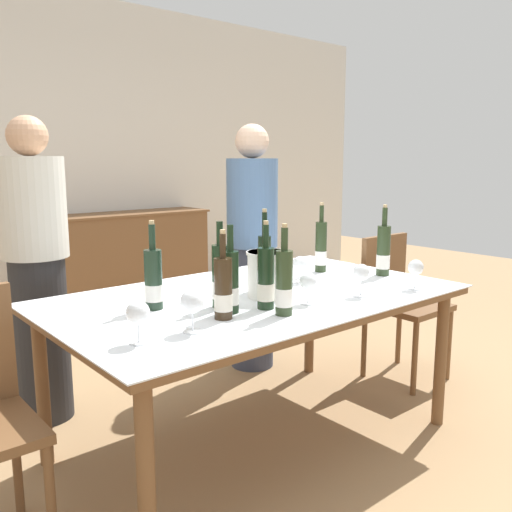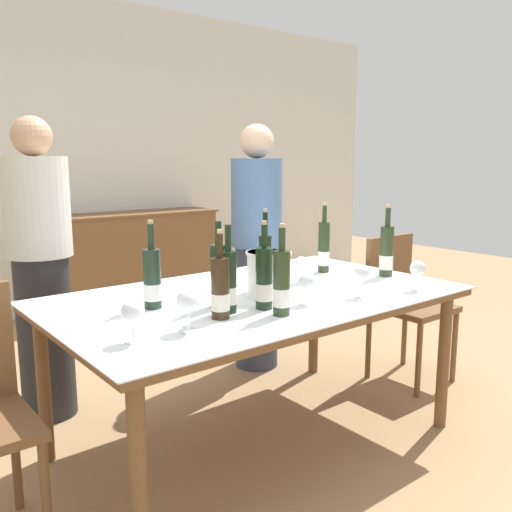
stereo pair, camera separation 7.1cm
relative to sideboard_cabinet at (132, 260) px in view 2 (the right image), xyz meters
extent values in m
plane|color=#A37F56|center=(-0.67, -2.69, -0.45)|extent=(12.00, 12.00, 0.00)
cube|color=silver|center=(-0.67, 0.29, 0.95)|extent=(8.00, 0.10, 2.80)
cube|color=brown|center=(0.00, 0.00, -0.01)|extent=(1.60, 0.44, 0.87)
cube|color=brown|center=(0.00, 0.00, 0.43)|extent=(1.65, 0.46, 0.02)
cylinder|color=brown|center=(-1.52, -3.16, -0.09)|extent=(0.06, 0.06, 0.71)
cylinder|color=brown|center=(0.18, -3.16, -0.09)|extent=(0.06, 0.06, 0.71)
cylinder|color=brown|center=(-1.52, -2.23, -0.09)|extent=(0.06, 0.06, 0.71)
cylinder|color=brown|center=(0.18, -2.23, -0.09)|extent=(0.06, 0.06, 0.71)
cube|color=brown|center=(-0.67, -2.69, 0.28)|extent=(1.86, 1.10, 0.04)
cube|color=white|center=(-0.67, -2.69, 0.30)|extent=(1.89, 1.13, 0.01)
cylinder|color=white|center=(-0.66, -2.77, 0.41)|extent=(0.20, 0.20, 0.21)
cylinder|color=white|center=(-0.66, -2.77, 0.51)|extent=(0.21, 0.21, 0.01)
cylinder|color=#28381E|center=(0.13, -2.82, 0.44)|extent=(0.07, 0.07, 0.27)
cylinder|color=white|center=(0.13, -2.82, 0.38)|extent=(0.07, 0.07, 0.08)
cylinder|color=#28381E|center=(0.13, -2.82, 0.62)|extent=(0.03, 0.03, 0.10)
cylinder|color=tan|center=(0.13, -2.82, 0.68)|extent=(0.02, 0.02, 0.02)
cylinder|color=#28381E|center=(-0.81, -3.03, 0.43)|extent=(0.07, 0.07, 0.26)
cylinder|color=white|center=(-0.81, -3.03, 0.38)|extent=(0.07, 0.07, 0.07)
cylinder|color=#28381E|center=(-0.81, -3.03, 0.61)|extent=(0.03, 0.03, 0.09)
cylinder|color=tan|center=(-0.81, -3.03, 0.66)|extent=(0.02, 0.02, 0.02)
cylinder|color=black|center=(-0.57, -2.64, 0.43)|extent=(0.06, 0.06, 0.26)
cylinder|color=silver|center=(-0.57, -2.64, 0.37)|extent=(0.06, 0.06, 0.07)
cylinder|color=black|center=(-0.57, -2.64, 0.62)|extent=(0.02, 0.02, 0.11)
cylinder|color=tan|center=(-0.57, -2.64, 0.68)|extent=(0.02, 0.02, 0.02)
cylinder|color=black|center=(-0.93, -2.77, 0.44)|extent=(0.07, 0.07, 0.27)
cylinder|color=white|center=(-0.93, -2.77, 0.38)|extent=(0.07, 0.07, 0.07)
cylinder|color=black|center=(-0.93, -2.77, 0.62)|extent=(0.03, 0.03, 0.10)
cylinder|color=black|center=(-0.95, -2.87, 0.43)|extent=(0.07, 0.07, 0.25)
cylinder|color=white|center=(-0.95, -2.87, 0.37)|extent=(0.07, 0.07, 0.07)
cylinder|color=black|center=(-0.95, -2.87, 0.61)|extent=(0.03, 0.03, 0.11)
cylinder|color=black|center=(-0.80, -2.91, 0.43)|extent=(0.07, 0.07, 0.26)
cylinder|color=silver|center=(-0.80, -2.91, 0.37)|extent=(0.07, 0.07, 0.07)
cylinder|color=black|center=(-0.80, -2.91, 0.61)|extent=(0.02, 0.02, 0.10)
cylinder|color=tan|center=(-0.80, -2.91, 0.67)|extent=(0.02, 0.02, 0.02)
cylinder|color=#332314|center=(-1.02, -2.92, 0.42)|extent=(0.07, 0.07, 0.24)
cylinder|color=silver|center=(-1.02, -2.92, 0.37)|extent=(0.07, 0.07, 0.07)
cylinder|color=#332314|center=(-1.02, -2.92, 0.59)|extent=(0.02, 0.02, 0.10)
cylinder|color=tan|center=(-1.02, -2.92, 0.65)|extent=(0.02, 0.02, 0.02)
cylinder|color=#28381E|center=(-0.06, -2.53, 0.44)|extent=(0.06, 0.06, 0.28)
cylinder|color=white|center=(-0.06, -2.53, 0.38)|extent=(0.06, 0.06, 0.08)
cylinder|color=#28381E|center=(-0.06, -2.53, 0.63)|extent=(0.02, 0.02, 0.09)
cylinder|color=tan|center=(-0.06, -2.53, 0.68)|extent=(0.02, 0.02, 0.02)
cylinder|color=#1E3323|center=(-1.16, -2.62, 0.43)|extent=(0.07, 0.07, 0.25)
cylinder|color=white|center=(-1.16, -2.62, 0.37)|extent=(0.08, 0.08, 0.07)
cylinder|color=#1E3323|center=(-1.16, -2.62, 0.61)|extent=(0.03, 0.03, 0.11)
cylinder|color=tan|center=(-1.16, -2.62, 0.67)|extent=(0.02, 0.02, 0.02)
cylinder|color=white|center=(-0.33, -3.04, 0.30)|extent=(0.08, 0.08, 0.00)
cylinder|color=white|center=(-0.33, -3.04, 0.35)|extent=(0.01, 0.01, 0.08)
sphere|color=white|center=(-0.33, -3.04, 0.41)|extent=(0.08, 0.08, 0.08)
cylinder|color=white|center=(-0.02, -3.12, 0.30)|extent=(0.07, 0.07, 0.00)
cylinder|color=white|center=(-0.02, -3.12, 0.35)|extent=(0.01, 0.01, 0.08)
sphere|color=white|center=(-0.02, -3.12, 0.41)|extent=(0.07, 0.07, 0.07)
cylinder|color=white|center=(-1.42, -2.97, 0.30)|extent=(0.07, 0.07, 0.00)
cylinder|color=white|center=(-1.42, -2.97, 0.34)|extent=(0.01, 0.01, 0.08)
sphere|color=white|center=(-1.42, -2.97, 0.41)|extent=(0.08, 0.08, 0.08)
cylinder|color=white|center=(-0.61, -2.98, 0.30)|extent=(0.07, 0.07, 0.00)
cylinder|color=white|center=(-0.61, -2.98, 0.34)|extent=(0.01, 0.01, 0.07)
sphere|color=white|center=(-0.61, -2.98, 0.40)|extent=(0.08, 0.08, 0.08)
cylinder|color=white|center=(-0.34, -2.66, 0.30)|extent=(0.06, 0.06, 0.00)
cylinder|color=white|center=(-0.34, -2.66, 0.34)|extent=(0.01, 0.01, 0.06)
sphere|color=white|center=(-0.34, -2.66, 0.40)|extent=(0.08, 0.08, 0.08)
cylinder|color=white|center=(-1.21, -2.98, 0.30)|extent=(0.07, 0.07, 0.00)
cylinder|color=white|center=(-1.21, -2.98, 0.35)|extent=(0.01, 0.01, 0.08)
sphere|color=white|center=(-1.21, -2.98, 0.42)|extent=(0.09, 0.09, 0.09)
cylinder|color=brown|center=(-1.72, -2.88, -0.22)|extent=(0.03, 0.03, 0.45)
cylinder|color=brown|center=(-1.72, -2.51, -0.22)|extent=(0.03, 0.03, 0.45)
cylinder|color=brown|center=(0.39, -2.88, -0.22)|extent=(0.03, 0.03, 0.45)
cylinder|color=brown|center=(0.76, -2.88, -0.22)|extent=(0.03, 0.03, 0.45)
cylinder|color=brown|center=(0.39, -2.51, -0.22)|extent=(0.03, 0.03, 0.45)
cylinder|color=brown|center=(0.76, -2.51, -0.22)|extent=(0.03, 0.03, 0.45)
cube|color=brown|center=(0.57, -2.69, 0.02)|extent=(0.42, 0.42, 0.04)
cube|color=brown|center=(0.57, -2.50, 0.24)|extent=(0.42, 0.04, 0.41)
cylinder|color=#262628|center=(-1.36, -1.76, -0.01)|extent=(0.28, 0.28, 0.87)
cylinder|color=beige|center=(-1.36, -1.76, 0.68)|extent=(0.33, 0.33, 0.51)
sphere|color=tan|center=(-1.36, -1.76, 1.04)|extent=(0.20, 0.20, 0.20)
cylinder|color=#383F56|center=(-0.03, -1.90, -0.04)|extent=(0.28, 0.28, 0.81)
cylinder|color=#4C6B93|center=(-0.03, -1.90, 0.65)|extent=(0.33, 0.33, 0.56)
sphere|color=beige|center=(-0.03, -1.90, 1.04)|extent=(0.22, 0.22, 0.22)
camera|label=1|loc=(-2.26, -4.57, 0.92)|focal=38.00mm
camera|label=2|loc=(-2.20, -4.62, 0.92)|focal=38.00mm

